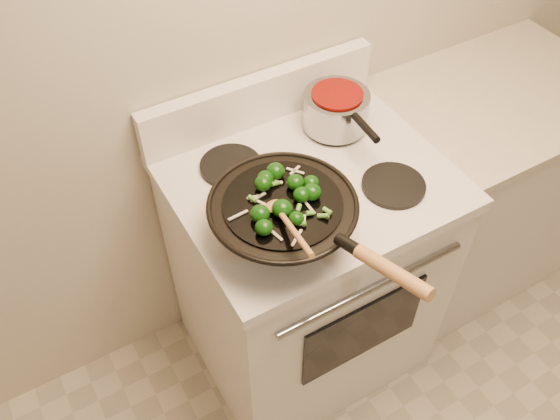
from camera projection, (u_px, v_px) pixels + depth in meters
stove at (305, 270)px, 2.03m from camera, size 0.78×0.67×1.08m
counter_unit at (475, 186)px, 2.32m from camera, size 0.81×0.62×0.91m
wok at (284, 217)px, 1.48m from camera, size 0.38×0.62×0.20m
stirfry at (283, 195)px, 1.44m from camera, size 0.25×0.25×0.04m
wooden_spoon at (285, 219)px, 1.37m from camera, size 0.08×0.25×0.09m
saucepan at (336, 109)px, 1.79m from camera, size 0.20×0.32×0.12m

